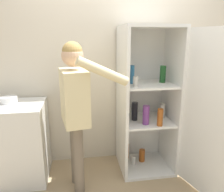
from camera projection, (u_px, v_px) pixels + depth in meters
name	position (u px, v px, depth m)	size (l,w,h in m)	color
wall_back	(117.00, 67.00, 2.85)	(7.00, 0.06, 2.55)	beige
refrigerator	(158.00, 104.00, 2.59)	(0.88, 1.23, 1.78)	white
person	(75.00, 101.00, 2.24)	(0.69, 0.57, 1.61)	#726656
counter	(13.00, 143.00, 2.53)	(0.76, 0.59, 0.92)	white
bowl	(9.00, 100.00, 2.48)	(0.19, 0.19, 0.07)	white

